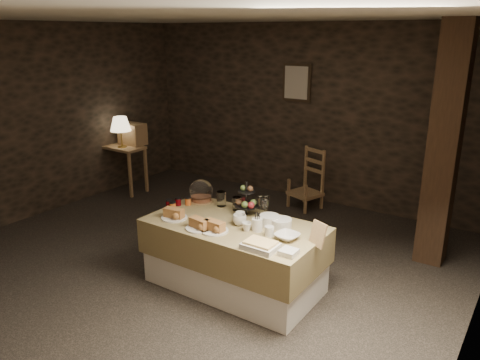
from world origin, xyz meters
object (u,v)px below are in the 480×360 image
Objects in this scene: buffet_table at (234,251)px; fruit_stand at (246,202)px; timber_column at (444,147)px; chair at (307,181)px; console_table at (123,154)px; table_lamp at (120,124)px; wine_rack at (132,134)px.

fruit_stand is (-0.03, 0.26, 0.43)m from buffet_table.
timber_column reaches higher than buffet_table.
buffet_table is 2.49m from chair.
buffet_table is at bearing -24.79° from console_table.
console_table is at bearing 159.07° from fruit_stand.
console_table is 2.93m from chair.
buffet_table is 3.62× the size of table_lamp.
console_table is at bearing -141.39° from chair.
console_table is 2.13× the size of fruit_stand.
buffet_table is 4.11× the size of wine_rack.
timber_column is 7.48× the size of fruit_stand.
timber_column reaches higher than chair.
wine_rack is at bearing -144.49° from chair.
wine_rack is 2.87m from chair.
wine_rack reaches higher than fruit_stand.
timber_column is at bearing 0.97° from wine_rack.
timber_column reaches higher than table_lamp.
console_table is 3.36m from fruit_stand.
table_lamp reaches higher than chair.
timber_column reaches higher than fruit_stand.
timber_column is at bearing 3.17° from console_table.
timber_column is (1.91, -0.74, 0.91)m from chair.
wine_rack is 0.62× the size of chair.
wine_rack is (-3.11, 1.64, 0.52)m from buffet_table.
wine_rack is at bearing 90.00° from table_lamp.
console_table is (-3.16, 1.46, 0.22)m from buffet_table.
buffet_table is at bearing -61.71° from chair.
wine_rack is at bearing 74.48° from console_table.
timber_column is at bearing 43.64° from fruit_stand.
table_lamp is at bearing 159.57° from fruit_stand.
chair is 1.95× the size of fruit_stand.
buffet_table is 0.50m from fruit_stand.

